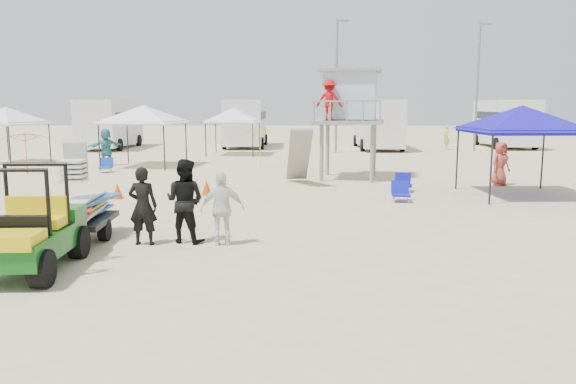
{
  "coord_description": "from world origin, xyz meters",
  "views": [
    {
      "loc": [
        0.71,
        -7.79,
        3.0
      ],
      "look_at": [
        0.5,
        3.0,
        1.3
      ],
      "focal_mm": 35.0,
      "sensor_mm": 36.0,
      "label": 1
    }
  ],
  "objects_px": {
    "utility_cart": "(26,224)",
    "lifeguard_tower": "(347,100)",
    "surf_trailer": "(78,205)",
    "canopy_blue": "(522,110)",
    "man_left": "(143,206)"
  },
  "relations": [
    {
      "from": "surf_trailer",
      "to": "canopy_blue",
      "type": "height_order",
      "value": "canopy_blue"
    },
    {
      "from": "utility_cart",
      "to": "canopy_blue",
      "type": "bearing_deg",
      "value": 35.76
    },
    {
      "from": "surf_trailer",
      "to": "lifeguard_tower",
      "type": "relative_size",
      "value": 0.56
    },
    {
      "from": "surf_trailer",
      "to": "lifeguard_tower",
      "type": "xyz_separation_m",
      "value": [
        6.77,
        10.66,
        2.35
      ]
    },
    {
      "from": "utility_cart",
      "to": "lifeguard_tower",
      "type": "height_order",
      "value": "lifeguard_tower"
    },
    {
      "from": "surf_trailer",
      "to": "canopy_blue",
      "type": "relative_size",
      "value": 0.7
    },
    {
      "from": "utility_cart",
      "to": "man_left",
      "type": "distance_m",
      "value": 2.54
    },
    {
      "from": "surf_trailer",
      "to": "lifeguard_tower",
      "type": "bearing_deg",
      "value": 57.58
    },
    {
      "from": "surf_trailer",
      "to": "canopy_blue",
      "type": "distance_m",
      "value": 13.72
    },
    {
      "from": "utility_cart",
      "to": "lifeguard_tower",
      "type": "xyz_separation_m",
      "value": [
        6.77,
        12.99,
        2.28
      ]
    },
    {
      "from": "utility_cart",
      "to": "man_left",
      "type": "bearing_deg",
      "value": 53.22
    },
    {
      "from": "surf_trailer",
      "to": "lifeguard_tower",
      "type": "height_order",
      "value": "lifeguard_tower"
    },
    {
      "from": "lifeguard_tower",
      "to": "utility_cart",
      "type": "bearing_deg",
      "value": -117.53
    },
    {
      "from": "lifeguard_tower",
      "to": "surf_trailer",
      "type": "bearing_deg",
      "value": -122.42
    },
    {
      "from": "surf_trailer",
      "to": "man_left",
      "type": "relative_size",
      "value": 1.4
    }
  ]
}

